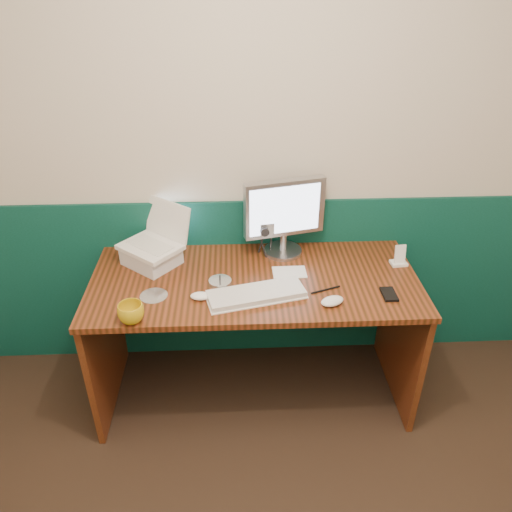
{
  "coord_description": "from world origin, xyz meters",
  "views": [
    {
      "loc": [
        -0.23,
        -0.65,
        2.09
      ],
      "look_at": [
        -0.14,
        1.23,
        0.97
      ],
      "focal_mm": 35.0,
      "sensor_mm": 36.0,
      "label": 1
    }
  ],
  "objects_px": {
    "laptop": "(148,228)",
    "camcorder": "(265,236)",
    "desk": "(255,338)",
    "monitor": "(284,217)",
    "keyboard": "(256,295)",
    "mug": "(131,313)"
  },
  "relations": [
    {
      "from": "desk",
      "to": "camcorder",
      "type": "xyz_separation_m",
      "value": [
        0.07,
        0.24,
        0.48
      ]
    },
    {
      "from": "laptop",
      "to": "camcorder",
      "type": "xyz_separation_m",
      "value": [
        0.58,
        0.07,
        -0.1
      ]
    },
    {
      "from": "keyboard",
      "to": "mug",
      "type": "relative_size",
      "value": 3.94
    },
    {
      "from": "camcorder",
      "to": "monitor",
      "type": "bearing_deg",
      "value": -1.12
    },
    {
      "from": "monitor",
      "to": "keyboard",
      "type": "relative_size",
      "value": 0.93
    },
    {
      "from": "desk",
      "to": "monitor",
      "type": "height_order",
      "value": "monitor"
    },
    {
      "from": "keyboard",
      "to": "mug",
      "type": "bearing_deg",
      "value": -177.62
    },
    {
      "from": "mug",
      "to": "desk",
      "type": "bearing_deg",
      "value": 29.51
    },
    {
      "from": "laptop",
      "to": "keyboard",
      "type": "relative_size",
      "value": 0.64
    },
    {
      "from": "keyboard",
      "to": "camcorder",
      "type": "bearing_deg",
      "value": 66.93
    },
    {
      "from": "desk",
      "to": "laptop",
      "type": "xyz_separation_m",
      "value": [
        -0.52,
        0.17,
        0.58
      ]
    },
    {
      "from": "desk",
      "to": "laptop",
      "type": "relative_size",
      "value": 5.61
    },
    {
      "from": "monitor",
      "to": "camcorder",
      "type": "relative_size",
      "value": 1.94
    },
    {
      "from": "camcorder",
      "to": "keyboard",
      "type": "bearing_deg",
      "value": -106.54
    },
    {
      "from": "desk",
      "to": "monitor",
      "type": "xyz_separation_m",
      "value": [
        0.16,
        0.25,
        0.58
      ]
    },
    {
      "from": "monitor",
      "to": "mug",
      "type": "bearing_deg",
      "value": -155.25
    },
    {
      "from": "keyboard",
      "to": "mug",
      "type": "height_order",
      "value": "mug"
    },
    {
      "from": "laptop",
      "to": "monitor",
      "type": "relative_size",
      "value": 0.69
    },
    {
      "from": "desk",
      "to": "monitor",
      "type": "distance_m",
      "value": 0.65
    },
    {
      "from": "laptop",
      "to": "mug",
      "type": "relative_size",
      "value": 2.53
    },
    {
      "from": "keyboard",
      "to": "mug",
      "type": "xyz_separation_m",
      "value": [
        -0.54,
        -0.16,
        0.03
      ]
    },
    {
      "from": "laptop",
      "to": "camcorder",
      "type": "distance_m",
      "value": 0.6
    }
  ]
}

